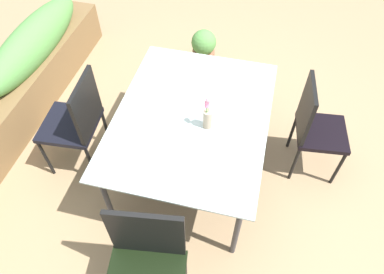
{
  "coord_description": "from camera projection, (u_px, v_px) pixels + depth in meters",
  "views": [
    {
      "loc": [
        -1.78,
        -0.38,
        2.69
      ],
      "look_at": [
        -0.04,
        0.05,
        0.48
      ],
      "focal_mm": 32.98,
      "sensor_mm": 36.0,
      "label": 1
    }
  ],
  "objects": [
    {
      "name": "ground_plane",
      "position": [
        198.0,
        168.0,
        3.24
      ],
      "size": [
        12.0,
        12.0,
        0.0
      ],
      "primitive_type": "plane",
      "color": "#9E7F5B"
    },
    {
      "name": "dining_table",
      "position": [
        192.0,
        120.0,
        2.68
      ],
      "size": [
        1.48,
        1.14,
        0.74
      ],
      "color": "#B2C6C1",
      "rests_on": "ground"
    },
    {
      "name": "chair_end_left",
      "position": [
        146.0,
        268.0,
        2.1
      ],
      "size": [
        0.54,
        0.54,
        0.98
      ],
      "rotation": [
        0.0,
        0.0,
        1.72
      ],
      "color": "black",
      "rests_on": "ground"
    },
    {
      "name": "chair_far_side",
      "position": [
        77.0,
        120.0,
        2.87
      ],
      "size": [
        0.48,
        0.48,
        0.96
      ],
      "rotation": [
        0.0,
        0.0,
        0.08
      ],
      "color": "black",
      "rests_on": "ground"
    },
    {
      "name": "chair_near_right",
      "position": [
        315.0,
        125.0,
        2.87
      ],
      "size": [
        0.45,
        0.45,
        0.94
      ],
      "rotation": [
        0.0,
        0.0,
        3.25
      ],
      "color": "black",
      "rests_on": "ground"
    },
    {
      "name": "flower_vase",
      "position": [
        208.0,
        116.0,
        2.49
      ],
      "size": [
        0.07,
        0.07,
        0.29
      ],
      "color": "tan",
      "rests_on": "dining_table"
    },
    {
      "name": "potted_plant",
      "position": [
        204.0,
        51.0,
        3.9
      ],
      "size": [
        0.27,
        0.27,
        0.52
      ],
      "color": "#9E6047",
      "rests_on": "ground"
    }
  ]
}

